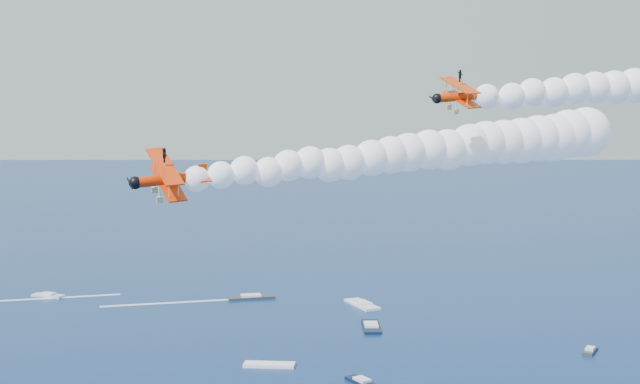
{
  "coord_description": "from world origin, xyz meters",
  "views": [
    {
      "loc": [
        5.85,
        -72.17,
        57.45
      ],
      "look_at": [
        4.56,
        19.88,
        48.64
      ],
      "focal_mm": 47.59,
      "sensor_mm": 36.0,
      "label": 1
    }
  ],
  "objects": [
    {
      "name": "smoke_trail_trail",
      "position": [
        15.31,
        28.75,
        52.44
      ],
      "size": [
        60.48,
        46.39,
        10.85
      ],
      "primitive_type": null,
      "rotation": [
        0.0,
        0.0,
        3.55
      ],
      "color": "white"
    },
    {
      "name": "biplane_lead",
      "position": [
        20.43,
        22.53,
        59.05
      ],
      "size": [
        8.86,
        10.39,
        7.12
      ],
      "primitive_type": null,
      "rotation": [
        -0.26,
        0.07,
        3.39
      ],
      "color": "red"
    },
    {
      "name": "biplane_trail",
      "position": [
        -11.3,
        17.23,
        50.24
      ],
      "size": [
        11.98,
        13.45,
        9.29
      ],
      "primitive_type": null,
      "rotation": [
        -0.36,
        0.07,
        3.55
      ],
      "color": "red"
    },
    {
      "name": "spectator_boats",
      "position": [
        0.46,
        116.32,
        0.35
      ],
      "size": [
        224.15,
        175.52,
        0.7
      ],
      "color": "#2D343C",
      "rests_on": "ground"
    },
    {
      "name": "boat_wakes",
      "position": [
        -46.06,
        109.37,
        0.03
      ],
      "size": [
        87.88,
        201.61,
        0.04
      ],
      "color": "white",
      "rests_on": "ground"
    }
  ]
}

